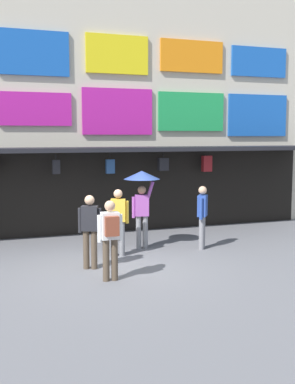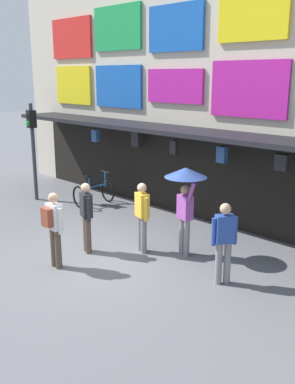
{
  "view_description": "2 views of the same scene",
  "coord_description": "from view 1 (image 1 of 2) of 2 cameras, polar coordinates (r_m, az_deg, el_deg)",
  "views": [
    {
      "loc": [
        -2.68,
        -10.17,
        2.99
      ],
      "look_at": [
        1.45,
        1.79,
        1.49
      ],
      "focal_mm": 44.26,
      "sensor_mm": 36.0,
      "label": 1
    },
    {
      "loc": [
        7.38,
        -5.75,
        4.06
      ],
      "look_at": [
        0.41,
        1.21,
        1.43
      ],
      "focal_mm": 41.03,
      "sensor_mm": 36.0,
      "label": 2
    }
  ],
  "objects": [
    {
      "name": "pedestrian_with_umbrella",
      "position": [
        12.48,
        -0.69,
        0.57
      ],
      "size": [
        0.96,
        0.96,
        2.08
      ],
      "color": "gray",
      "rests_on": "ground"
    },
    {
      "name": "pedestrian_in_blue",
      "position": [
        11.8,
        -3.55,
        -3.21
      ],
      "size": [
        0.51,
        0.32,
        1.68
      ],
      "color": "gray",
      "rests_on": "ground"
    },
    {
      "name": "pedestrian_in_black",
      "position": [
        9.76,
        -4.5,
        -5.11
      ],
      "size": [
        0.53,
        0.36,
        1.68
      ],
      "color": "brown",
      "rests_on": "ground"
    },
    {
      "name": "shopfront",
      "position": [
        15.01,
        -8.87,
        10.4
      ],
      "size": [
        18.0,
        2.6,
        8.0
      ],
      "color": "beige",
      "rests_on": "ground"
    },
    {
      "name": "pedestrian_in_green",
      "position": [
        10.71,
        -6.96,
        -4.28
      ],
      "size": [
        0.5,
        0.34,
        1.68
      ],
      "color": "brown",
      "rests_on": "ground"
    },
    {
      "name": "ground_plane",
      "position": [
        10.94,
        -4.18,
        -9.12
      ],
      "size": [
        80.0,
        80.0,
        0.0
      ],
      "primitive_type": "plane",
      "color": "slate"
    },
    {
      "name": "pedestrian_in_red",
      "position": [
        12.61,
        6.62,
        -2.6
      ],
      "size": [
        0.39,
        0.45,
        1.68
      ],
      "color": "gray",
      "rests_on": "ground"
    }
  ]
}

